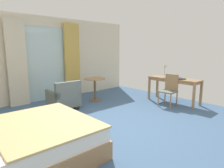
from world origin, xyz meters
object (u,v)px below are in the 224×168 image
Objects in this scene: desk_lamp at (165,67)px; desk_chair at (169,89)px; closed_book at (179,78)px; armchair_by_window at (64,98)px; writing_desk at (174,81)px; bed at (15,146)px; round_cafe_table at (95,84)px.

desk_chair is at bearing -129.68° from desk_lamp.
desk_chair is 2.88× the size of closed_book.
writing_desk is at bearing -28.42° from armchair_by_window.
desk_lamp is at bearing -23.39° from armchair_by_window.
armchair_by_window is (1.79, 1.91, 0.05)m from bed.
closed_book is (-0.04, -0.54, -0.32)m from desk_lamp.
desk_lamp is 3.28m from armchair_by_window.
closed_book is 3.44m from armchair_by_window.
writing_desk is 4.98× the size of closed_book.
writing_desk is 3.76× the size of desk_lamp.
bed is 6.85× the size of closed_book.
writing_desk is 3.38m from armchair_by_window.
desk_lamp is at bearing 7.73° from bed.
round_cafe_table is (-1.36, 1.91, 0.04)m from desk_chair.
bed is at bearing -177.32° from desk_chair.
closed_book reaches higher than writing_desk.
writing_desk is at bearing 3.66° from bed.
armchair_by_window is 1.24m from round_cafe_table.
writing_desk is 2.52m from round_cafe_table.
writing_desk is (4.75, 0.30, 0.40)m from bed.
desk_lamp is at bearing 50.32° from desk_chair.
closed_book is 0.43× the size of round_cafe_table.
closed_book is at bearing -50.03° from round_cafe_table.
closed_book is at bearing -31.97° from armchair_by_window.
desk_chair reaches higher than writing_desk.
bed reaches higher than closed_book.
round_cafe_table is (1.21, 0.20, 0.22)m from armchair_by_window.
desk_chair reaches higher than armchair_by_window.
desk_chair is 2.34m from round_cafe_table.
desk_lamp is 0.57× the size of round_cafe_table.
closed_book is at bearing 1.24° from bed.
armchair_by_window is at bearing 46.84° from bed.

